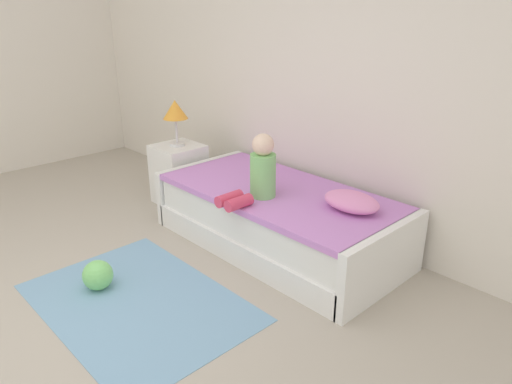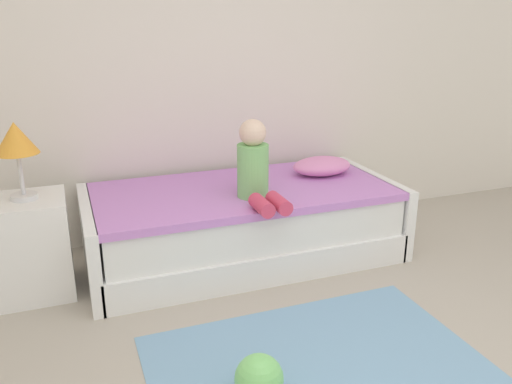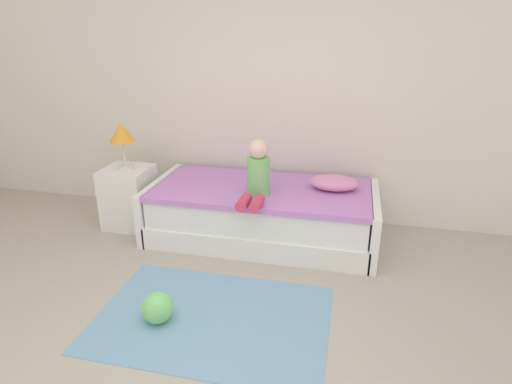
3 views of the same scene
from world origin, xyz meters
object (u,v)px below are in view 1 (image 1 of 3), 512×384
at_px(nightstand, 179,174).
at_px(child_figure, 258,173).
at_px(bed, 278,218).
at_px(pillow, 352,201).
at_px(table_lamp, 175,112).
at_px(toy_ball, 98,275).

height_order(nightstand, child_figure, child_figure).
relative_size(bed, child_figure, 4.14).
bearing_deg(pillow, table_lamp, -175.99).
height_order(bed, pillow, pillow).
xyz_separation_m(table_lamp, toy_ball, (0.93, -1.37, -0.83)).
height_order(table_lamp, toy_ball, table_lamp).
height_order(child_figure, toy_ball, child_figure).
relative_size(bed, pillow, 4.80).
relative_size(nightstand, pillow, 1.36).
xyz_separation_m(bed, nightstand, (-1.35, -0.04, 0.05)).
height_order(table_lamp, child_figure, table_lamp).
distance_m(bed, pillow, 0.73).
relative_size(bed, table_lamp, 4.69).
relative_size(nightstand, child_figure, 1.18).
relative_size(table_lamp, toy_ball, 2.08).
bearing_deg(pillow, child_figure, -152.86).
relative_size(child_figure, toy_ball, 2.36).
height_order(bed, toy_ball, bed).
xyz_separation_m(child_figure, pillow, (0.64, 0.33, -0.14)).
bearing_deg(nightstand, child_figure, -7.92).
relative_size(bed, toy_ball, 9.77).
height_order(nightstand, toy_ball, nightstand).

